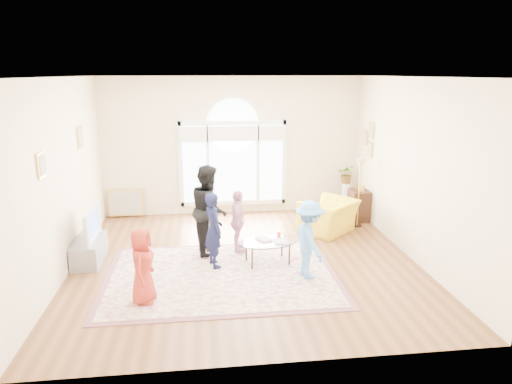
{
  "coord_description": "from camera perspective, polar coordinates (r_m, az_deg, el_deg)",
  "views": [
    {
      "loc": [
        -0.71,
        -7.55,
        3.26
      ],
      "look_at": [
        0.23,
        0.3,
        1.19
      ],
      "focal_mm": 32.0,
      "sensor_mm": 36.0,
      "label": 1
    }
  ],
  "objects": [
    {
      "name": "ground",
      "position": [
        8.25,
        -1.33,
        -8.62
      ],
      "size": [
        6.0,
        6.0,
        0.0
      ],
      "primitive_type": "plane",
      "color": "brown",
      "rests_on": "ground"
    },
    {
      "name": "potted_plant",
      "position": [
        11.08,
        11.31,
        2.23
      ],
      "size": [
        0.52,
        0.49,
        0.46
      ],
      "primitive_type": "imported",
      "rotation": [
        0.0,
        0.0,
        -0.41
      ],
      "color": "#33722D",
      "rests_on": "plant_pedestal"
    },
    {
      "name": "rug_border",
      "position": [
        7.71,
        -4.33,
        -10.34
      ],
      "size": [
        3.8,
        2.8,
        0.01
      ],
      "primitive_type": "cube",
      "color": "#7D4A51",
      "rests_on": "ground"
    },
    {
      "name": "area_rug",
      "position": [
        7.71,
        -4.33,
        -10.32
      ],
      "size": [
        3.6,
        2.6,
        0.02
      ],
      "primitive_type": "cube",
      "color": "beige",
      "rests_on": "ground"
    },
    {
      "name": "leaning_picture",
      "position": [
        11.09,
        -15.79,
        -3.01
      ],
      "size": [
        0.8,
        0.14,
        0.62
      ],
      "primitive_type": "cube",
      "rotation": [
        -0.14,
        0.0,
        0.0
      ],
      "color": "tan",
      "rests_on": "ground"
    },
    {
      "name": "child_pink",
      "position": [
        8.44,
        -2.29,
        -3.69
      ],
      "size": [
        0.31,
        0.7,
        1.17
      ],
      "primitive_type": "imported",
      "rotation": [
        0.0,
        0.0,
        1.53
      ],
      "color": "pink",
      "rests_on": "area_rug"
    },
    {
      "name": "side_cabinet",
      "position": [
        10.6,
        12.71,
        -1.64
      ],
      "size": [
        0.4,
        0.5,
        0.7
      ],
      "primitive_type": "cube",
      "color": "black",
      "rests_on": "ground"
    },
    {
      "name": "child_red",
      "position": [
        6.83,
        -14.0,
        -8.9
      ],
      "size": [
        0.42,
        0.59,
        1.13
      ],
      "primitive_type": "imported",
      "rotation": [
        0.0,
        0.0,
        1.45
      ],
      "color": "#AC2D23",
      "rests_on": "area_rug"
    },
    {
      "name": "child_black",
      "position": [
        8.39,
        -5.92,
        -2.15
      ],
      "size": [
        0.69,
        0.85,
        1.65
      ],
      "primitive_type": "imported",
      "rotation": [
        0.0,
        0.0,
        1.66
      ],
      "color": "black",
      "rests_on": "area_rug"
    },
    {
      "name": "plant_pedestal",
      "position": [
        11.21,
        11.16,
        -0.67
      ],
      "size": [
        0.2,
        0.2,
        0.7
      ],
      "primitive_type": "cylinder",
      "color": "white",
      "rests_on": "ground"
    },
    {
      "name": "tv_console",
      "position": [
        8.67,
        -20.09,
        -6.89
      ],
      "size": [
        0.45,
        1.0,
        0.42
      ],
      "primitive_type": "cube",
      "color": "gray",
      "rests_on": "ground"
    },
    {
      "name": "floor_lamp",
      "position": [
        9.97,
        12.91,
        2.84
      ],
      "size": [
        0.28,
        0.28,
        1.51
      ],
      "color": "black",
      "rests_on": "ground"
    },
    {
      "name": "room_shell",
      "position": [
        10.54,
        -2.81,
        5.4
      ],
      "size": [
        6.0,
        6.0,
        6.0
      ],
      "color": "beige",
      "rests_on": "ground"
    },
    {
      "name": "child_blue",
      "position": [
        7.43,
        6.68,
        -5.92
      ],
      "size": [
        0.6,
        0.9,
        1.29
      ],
      "primitive_type": "imported",
      "rotation": [
        0.0,
        0.0,
        1.73
      ],
      "color": "#599EE7",
      "rests_on": "area_rug"
    },
    {
      "name": "coffee_table",
      "position": [
        8.0,
        1.47,
        -6.29
      ],
      "size": [
        1.15,
        0.84,
        0.54
      ],
      "rotation": [
        0.0,
        0.0,
        0.17
      ],
      "color": "silver",
      "rests_on": "ground"
    },
    {
      "name": "child_navy",
      "position": [
        7.82,
        -5.32,
        -4.73
      ],
      "size": [
        0.44,
        0.55,
        1.31
      ],
      "primitive_type": "imported",
      "rotation": [
        0.0,
        0.0,
        1.88
      ],
      "color": "#111534",
      "rests_on": "area_rug"
    },
    {
      "name": "armchair",
      "position": [
        9.69,
        9.06,
        -3.03
      ],
      "size": [
        1.42,
        1.41,
        0.69
      ],
      "primitive_type": "imported",
      "rotation": [
        0.0,
        0.0,
        3.87
      ],
      "color": "yellow",
      "rests_on": "ground"
    },
    {
      "name": "television",
      "position": [
        8.5,
        -20.33,
        -3.8
      ],
      "size": [
        0.16,
        0.98,
        0.56
      ],
      "color": "black",
      "rests_on": "tv_console"
    }
  ]
}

